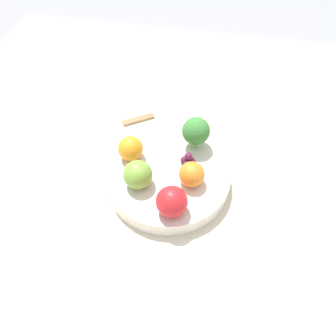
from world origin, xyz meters
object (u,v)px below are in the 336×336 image
object	(u,v)px
apple_red	(138,175)
orange_front	(192,174)
broccoli	(196,131)
apple_green	(172,202)
spoon	(138,119)
bowl	(168,177)
orange_back	(131,149)
grape_cluster	(188,160)

from	to	relation	value
apple_red	orange_front	size ratio (longest dim) A/B	1.13
broccoli	apple_red	bearing A→B (deg)	-37.64
apple_green	spoon	distance (m)	0.29
apple_red	apple_green	xyz separation A→B (m)	(0.05, 0.07, 0.00)
bowl	orange_back	world-z (taller)	orange_back
apple_red	orange_back	size ratio (longest dim) A/B	1.10
broccoli	orange_back	distance (m)	0.13
apple_red	bowl	bearing A→B (deg)	129.12
broccoli	orange_back	world-z (taller)	broccoli
apple_red	orange_front	bearing A→B (deg)	102.76
apple_green	grape_cluster	bearing A→B (deg)	173.96
orange_front	apple_red	bearing A→B (deg)	-77.24
orange_back	grape_cluster	xyz separation A→B (m)	(-0.00, 0.11, -0.01)
orange_front	spoon	bearing A→B (deg)	-140.23
broccoli	apple_green	size ratio (longest dim) A/B	1.25
spoon	bowl	bearing A→B (deg)	32.19
orange_front	grape_cluster	xyz separation A→B (m)	(-0.04, -0.01, -0.01)
orange_back	spoon	bearing A→B (deg)	-170.23
grape_cluster	spoon	size ratio (longest dim) A/B	0.42
orange_front	spoon	size ratio (longest dim) A/B	0.65
grape_cluster	bowl	bearing A→B (deg)	-52.40
orange_front	apple_green	bearing A→B (deg)	-20.26
broccoli	apple_red	size ratio (longest dim) A/B	1.28
broccoli	apple_green	xyz separation A→B (m)	(0.16, -0.02, -0.01)
apple_red	grape_cluster	xyz separation A→B (m)	(-0.07, 0.08, -0.02)
bowl	spoon	bearing A→B (deg)	-147.81
orange_front	orange_back	world-z (taller)	orange_back
bowl	apple_green	size ratio (longest dim) A/B	4.37
apple_red	spoon	size ratio (longest dim) A/B	0.74
orange_front	grape_cluster	bearing A→B (deg)	-163.56
bowl	orange_back	distance (m)	0.09
bowl	broccoli	distance (m)	0.11
bowl	spoon	xyz separation A→B (m)	(-0.16, -0.10, -0.01)
grape_cluster	orange_back	bearing A→B (deg)	-87.74
bowl	spoon	size ratio (longest dim) A/B	3.31
apple_red	grape_cluster	world-z (taller)	apple_red
orange_front	broccoli	bearing A→B (deg)	-176.08
orange_front	orange_back	size ratio (longest dim) A/B	0.97
broccoli	spoon	size ratio (longest dim) A/B	0.95
spoon	grape_cluster	bearing A→B (deg)	45.17
apple_green	bowl	bearing A→B (deg)	-164.92
spoon	orange_front	bearing A→B (deg)	39.77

